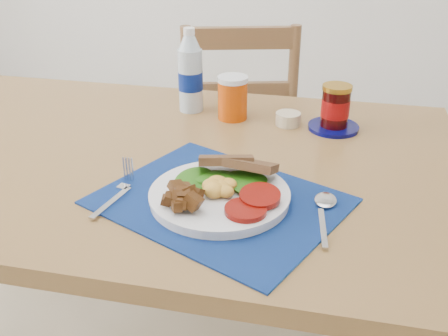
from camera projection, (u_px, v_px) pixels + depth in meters
name	position (u px, v px, depth m)	size (l,w,h in m)	color
table	(157.00, 184.00, 1.25)	(1.40, 0.90, 0.75)	brown
chair_far	(237.00, 116.00, 1.91)	(0.50, 0.49, 1.11)	brown
placemat	(220.00, 201.00, 1.01)	(0.44, 0.34, 0.00)	#040531
breakfast_plate	(216.00, 193.00, 1.00)	(0.27, 0.27, 0.06)	silver
fork	(119.00, 192.00, 1.04)	(0.04, 0.18, 0.00)	#B2B5BA
spoon	(325.00, 209.00, 0.98)	(0.04, 0.18, 0.01)	#B2B5BA
water_bottle	(190.00, 75.00, 1.41)	(0.07, 0.07, 0.23)	#ADBFCC
juice_glass	(233.00, 99.00, 1.37)	(0.08, 0.08, 0.11)	#BA3D04
ramekin	(288.00, 119.00, 1.35)	(0.06, 0.06, 0.03)	beige
jam_on_saucer	(335.00, 110.00, 1.31)	(0.13, 0.13, 0.12)	#040648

